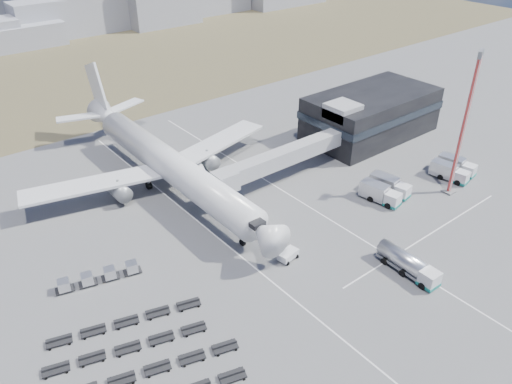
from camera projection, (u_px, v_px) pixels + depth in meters
ground at (280, 274)px, 73.57m from camera, size 420.00×420.00×0.00m
grass_strip at (35, 81)px, 146.85m from camera, size 420.00×90.00×0.01m
lane_markings at (313, 239)px, 80.77m from camera, size 47.12×110.00×0.01m
terminal at (370, 113)px, 112.25m from camera, size 30.40×16.40×11.00m
jet_bridge at (273, 161)px, 93.01m from camera, size 30.30×3.80×7.05m
airliner at (166, 162)px, 92.38m from camera, size 51.59×64.53×17.62m
skyline at (14, 22)px, 173.89m from camera, size 312.90×20.27×24.95m
fuel_tanker at (408, 264)px, 73.00m from camera, size 2.82×10.10×3.24m
pushback_tug at (288, 255)px, 76.11m from camera, size 3.48×2.31×1.46m
catering_truck at (196, 171)px, 97.14m from camera, size 4.62×6.87×2.92m
service_trucks_near at (385, 189)px, 90.97m from camera, size 7.53×8.53×3.03m
service_trucks_far at (453, 169)px, 97.82m from camera, size 7.25×8.24×2.94m
uld_row at (99, 276)px, 71.58m from camera, size 12.14×4.55×1.68m
floodlight_mast at (464, 126)px, 86.42m from camera, size 2.52×2.05×26.59m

